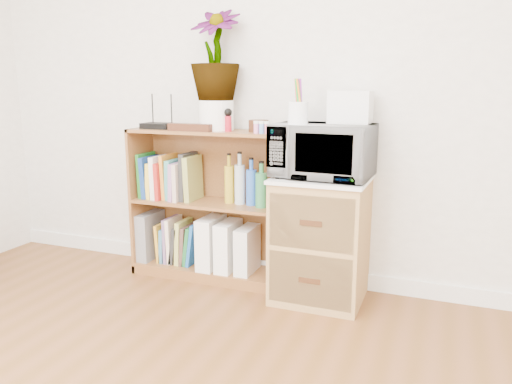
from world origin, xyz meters
The scene contains 21 objects.
skirting_board centered at (0.00, 2.24, 0.05)m, with size 4.00×0.02×0.10m, color white.
bookshelf centered at (-0.35, 2.10, 0.47)m, with size 1.00×0.30×0.95m, color brown.
wicker_unit centered at (0.40, 2.02, 0.35)m, with size 0.50×0.45×0.70m, color #9E7542.
microwave centered at (0.40, 2.02, 0.87)m, with size 0.53×0.36×0.29m, color silver.
pen_cup centered at (0.28, 1.94, 1.07)m, with size 0.11×0.11×0.12m, color white.
small_appliance centered at (0.53, 2.11, 1.10)m, with size 0.22×0.19×0.18m, color silver.
router centered at (-0.68, 2.08, 0.97)m, with size 0.20×0.13×0.04m, color black.
white_bowl centered at (-0.51, 2.07, 0.97)m, with size 0.13×0.13×0.03m, color silver.
plant_pot centered at (-0.29, 2.12, 1.04)m, with size 0.21×0.21×0.18m, color white.
potted_plant centered at (-0.29, 2.12, 1.40)m, with size 0.30×0.30×0.53m, color #2D692A.
trinket_box centered at (-0.41, 2.00, 0.97)m, with size 0.28×0.07×0.04m, color #33190E.
kokeshi_doll centered at (-0.19, 2.06, 1.00)m, with size 0.04×0.04×0.09m, color #B41628.
wooden_bowl centered at (-0.01, 2.11, 0.98)m, with size 0.12×0.12×0.07m, color #3B1B10.
paint_jars centered at (0.04, 2.01, 0.98)m, with size 0.12×0.04×0.06m, color pink.
file_box centered at (-0.80, 2.10, 0.23)m, with size 0.09×0.25×0.31m, color slate.
magazine_holder_left centered at (-0.33, 2.09, 0.23)m, with size 0.10×0.26×0.33m, color white.
magazine_holder_mid centered at (-0.21, 2.09, 0.23)m, with size 0.10×0.25×0.31m, color white.
magazine_holder_right centered at (-0.08, 2.09, 0.21)m, with size 0.09×0.23×0.29m, color white.
cookbooks centered at (-0.62, 2.10, 0.63)m, with size 0.38×0.20×0.30m.
liquor_bottles centered at (-0.09, 2.10, 0.64)m, with size 0.29×0.07×0.31m.
lower_books centered at (-0.57, 2.10, 0.20)m, with size 0.29×0.19×0.30m.
Camera 1 is at (1.05, -0.65, 1.22)m, focal length 35.00 mm.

